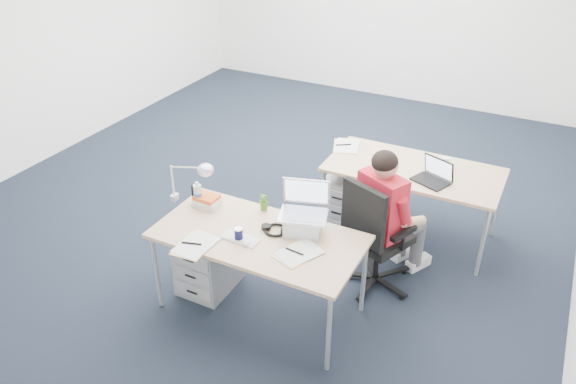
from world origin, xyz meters
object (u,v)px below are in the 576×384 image
(wireless_keyboard, at_px, (240,239))
(water_bottle, at_px, (198,194))
(bear_figurine, at_px, (264,202))
(cordless_phone, at_px, (195,195))
(office_chair, at_px, (374,256))
(dark_laptop, at_px, (432,171))
(silver_laptop, at_px, (303,210))
(computer_mouse, at_px, (247,242))
(book_stack, at_px, (207,201))
(desk_near, at_px, (259,240))
(drawer_pedestal_far, at_px, (346,201))
(desk_far, at_px, (413,173))
(desk_lamp, at_px, (185,181))
(drawer_pedestal_near, at_px, (209,260))
(seated_person, at_px, (392,215))
(sunglasses, at_px, (299,235))
(far_cup, at_px, (445,163))
(can_koozie, at_px, (239,234))
(headphones, at_px, (276,229))

(wireless_keyboard, xyz_separation_m, water_bottle, (-0.57, 0.27, 0.10))
(water_bottle, height_order, bear_figurine, water_bottle)
(cordless_phone, bearing_deg, office_chair, 41.71)
(office_chair, distance_m, dark_laptop, 0.91)
(water_bottle, bearing_deg, silver_laptop, 2.87)
(computer_mouse, relative_size, water_bottle, 0.43)
(bear_figurine, relative_size, book_stack, 0.70)
(water_bottle, relative_size, dark_laptop, 0.71)
(dark_laptop, bearing_deg, water_bottle, -119.50)
(desk_near, bearing_deg, drawer_pedestal_far, 84.01)
(desk_far, relative_size, desk_lamp, 3.64)
(desk_near, distance_m, drawer_pedestal_near, 0.67)
(seated_person, relative_size, water_bottle, 5.84)
(wireless_keyboard, bearing_deg, seated_person, 50.92)
(desk_far, bearing_deg, book_stack, -133.41)
(sunglasses, bearing_deg, drawer_pedestal_far, 96.37)
(bear_figurine, bearing_deg, cordless_phone, -171.13)
(book_stack, xyz_separation_m, far_cup, (1.59, 1.57, 0.00))
(wireless_keyboard, height_order, book_stack, book_stack)
(book_stack, height_order, far_cup, far_cup)
(silver_laptop, bearing_deg, water_bottle, 166.13)
(silver_laptop, xyz_separation_m, can_koozie, (-0.38, -0.32, -0.14))
(dark_laptop, bearing_deg, sunglasses, -94.86)
(drawer_pedestal_near, relative_size, drawer_pedestal_far, 1.00)
(headphones, xyz_separation_m, cordless_phone, (-0.79, 0.06, 0.06))
(office_chair, xyz_separation_m, drawer_pedestal_near, (-1.24, -0.67, -0.02))
(desk_near, relative_size, cordless_phone, 9.52)
(computer_mouse, bearing_deg, office_chair, 38.35)
(seated_person, bearing_deg, book_stack, -125.36)
(desk_far, xyz_separation_m, silver_laptop, (-0.48, -1.39, 0.24))
(desk_far, relative_size, water_bottle, 7.43)
(drawer_pedestal_near, xyz_separation_m, dark_laptop, (1.48, 1.36, 0.57))
(wireless_keyboard, distance_m, cordless_phone, 0.67)
(bear_figurine, bearing_deg, headphones, -53.02)
(drawer_pedestal_near, bearing_deg, desk_near, -5.56)
(computer_mouse, xyz_separation_m, sunglasses, (0.30, 0.26, -0.00))
(silver_laptop, height_order, wireless_keyboard, silver_laptop)
(book_stack, distance_m, cordless_phone, 0.12)
(drawer_pedestal_far, bearing_deg, silver_laptop, -84.41)
(desk_near, xyz_separation_m, desk_lamp, (-0.75, 0.13, 0.27))
(headphones, bearing_deg, office_chair, 39.58)
(drawer_pedestal_far, xyz_separation_m, computer_mouse, (-0.17, -1.61, 0.47))
(headphones, bearing_deg, dark_laptop, 51.46)
(desk_near, bearing_deg, computer_mouse, -96.99)
(dark_laptop, bearing_deg, seated_person, -85.73)
(computer_mouse, bearing_deg, desk_near, 71.84)
(drawer_pedestal_far, bearing_deg, book_stack, -119.73)
(sunglasses, distance_m, far_cup, 1.78)
(desk_near, relative_size, seated_person, 1.27)
(desk_far, relative_size, silver_laptop, 4.16)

